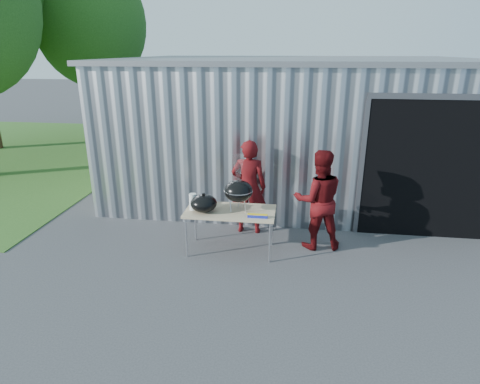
# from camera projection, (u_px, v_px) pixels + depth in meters

# --- Properties ---
(ground) EXTENTS (80.00, 80.00, 0.00)m
(ground) POSITION_uv_depth(u_px,v_px,m) (235.00, 269.00, 6.35)
(ground) COLOR #3B3B3E
(building) EXTENTS (8.20, 6.20, 3.10)m
(building) POSITION_uv_depth(u_px,v_px,m) (298.00, 124.00, 9.99)
(building) COLOR silver
(building) RESTS_ON ground
(tree_far) EXTENTS (3.87, 3.87, 6.40)m
(tree_far) POSITION_uv_depth(u_px,v_px,m) (91.00, 23.00, 14.18)
(tree_far) COLOR #442D19
(tree_far) RESTS_ON ground
(folding_table) EXTENTS (1.50, 0.75, 0.75)m
(folding_table) POSITION_uv_depth(u_px,v_px,m) (230.00, 213.00, 6.71)
(folding_table) COLOR tan
(folding_table) RESTS_ON ground
(kettle_grill) EXTENTS (0.48, 0.48, 0.95)m
(kettle_grill) POSITION_uv_depth(u_px,v_px,m) (238.00, 187.00, 6.55)
(kettle_grill) COLOR black
(kettle_grill) RESTS_ON folding_table
(grill_lid) EXTENTS (0.44, 0.44, 0.32)m
(grill_lid) POSITION_uv_depth(u_px,v_px,m) (204.00, 203.00, 6.61)
(grill_lid) COLOR black
(grill_lid) RESTS_ON folding_table
(paper_towels) EXTENTS (0.12, 0.12, 0.28)m
(paper_towels) POSITION_uv_depth(u_px,v_px,m) (193.00, 202.00, 6.68)
(paper_towels) COLOR white
(paper_towels) RESTS_ON folding_table
(white_tub) EXTENTS (0.20, 0.15, 0.10)m
(white_tub) POSITION_uv_depth(u_px,v_px,m) (201.00, 202.00, 6.93)
(white_tub) COLOR white
(white_tub) RESTS_ON folding_table
(foil_box) EXTENTS (0.32, 0.06, 0.06)m
(foil_box) POSITION_uv_depth(u_px,v_px,m) (257.00, 216.00, 6.39)
(foil_box) COLOR #18239F
(foil_box) RESTS_ON folding_table
(person_cook) EXTENTS (0.65, 0.43, 1.78)m
(person_cook) POSITION_uv_depth(u_px,v_px,m) (249.00, 187.00, 7.40)
(person_cook) COLOR #4D0A0C
(person_cook) RESTS_ON ground
(person_bystander) EXTENTS (0.94, 0.78, 1.74)m
(person_bystander) POSITION_uv_depth(u_px,v_px,m) (318.00, 200.00, 6.82)
(person_bystander) COLOR #4D0A0C
(person_bystander) RESTS_ON ground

